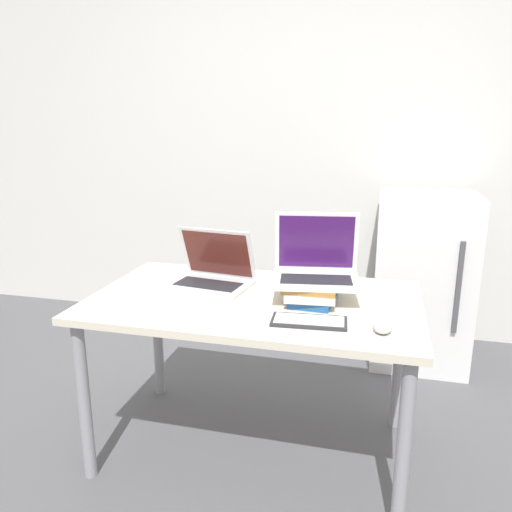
{
  "coord_description": "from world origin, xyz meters",
  "views": [
    {
      "loc": [
        0.49,
        -1.48,
        1.41
      ],
      "look_at": [
        0.01,
        0.4,
        0.89
      ],
      "focal_mm": 35.0,
      "sensor_mm": 36.0,
      "label": 1
    }
  ],
  "objects": [
    {
      "name": "wireless_keyboard",
      "position": [
        0.26,
        0.19,
        0.72
      ],
      "size": [
        0.28,
        0.14,
        0.01
      ],
      "color": "#28282D",
      "rests_on": "desk"
    },
    {
      "name": "wall_back",
      "position": [
        0.0,
        1.91,
        1.35
      ],
      "size": [
        8.0,
        0.05,
        2.7
      ],
      "color": "silver",
      "rests_on": "ground_plane"
    },
    {
      "name": "laptop_on_books",
      "position": [
        0.24,
        0.47,
        0.85
      ],
      "size": [
        0.38,
        0.31,
        0.27
      ],
      "color": "silver",
      "rests_on": "book_stack"
    },
    {
      "name": "mouse",
      "position": [
        0.52,
        0.18,
        0.73
      ],
      "size": [
        0.07,
        0.11,
        0.03
      ],
      "color": "#B2B2B7",
      "rests_on": "desk"
    },
    {
      "name": "mini_fridge",
      "position": [
        0.75,
        1.52,
        0.51
      ],
      "size": [
        0.55,
        0.58,
        1.02
      ],
      "color": "white",
      "rests_on": "ground_plane"
    },
    {
      "name": "desk",
      "position": [
        0.0,
        0.4,
        0.64
      ],
      "size": [
        1.34,
        0.8,
        0.71
      ],
      "color": "beige",
      "rests_on": "ground_plane"
    },
    {
      "name": "laptop_left",
      "position": [
        -0.22,
        0.52,
        0.76
      ],
      "size": [
        0.38,
        0.3,
        0.25
      ],
      "color": "silver",
      "rests_on": "desk"
    },
    {
      "name": "book_stack",
      "position": [
        0.24,
        0.43,
        0.76
      ],
      "size": [
        0.22,
        0.29,
        0.08
      ],
      "color": "#235693",
      "rests_on": "desk"
    }
  ]
}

